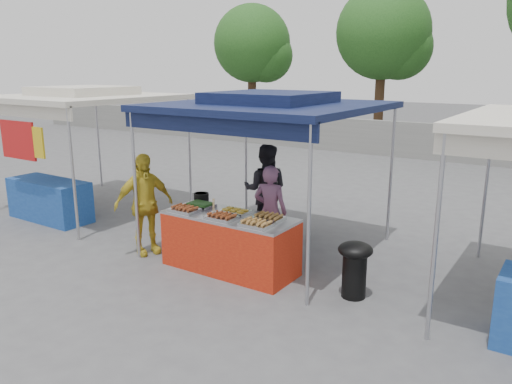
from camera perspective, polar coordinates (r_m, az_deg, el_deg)
The scene contains 22 objects.
ground_plane at distance 7.64m, azimuth -2.51°, elevation -8.58°, with size 80.00×80.00×0.00m, color #515153.
back_wall at distance 17.36m, azimuth 19.39°, elevation 5.44°, with size 40.00×0.25×1.20m, color slate.
main_canopy at distance 7.88m, azimuth 1.51°, elevation 9.91°, with size 3.20×3.20×2.57m.
neighbor_stall_left at distance 10.78m, azimuth -20.57°, elevation 5.99°, with size 3.20×3.20×2.57m.
tree_0 at distance 22.04m, azimuth -0.07°, elevation 16.24°, with size 3.34×3.25×5.59m.
tree_1 at distance 19.99m, azimuth 14.76°, elevation 16.82°, with size 3.54×3.48×5.98m.
vendor_table at distance 7.41m, azimuth -3.00°, elevation -5.79°, with size 2.00×0.80×0.85m.
food_tray_fl at distance 7.49m, azimuth -8.18°, elevation -2.01°, with size 0.42×0.30×0.07m.
food_tray_fm at distance 7.06m, azimuth -3.96°, elevation -2.87°, with size 0.42×0.30×0.07m.
food_tray_fr at distance 6.73m, azimuth 0.03°, elevation -3.68°, with size 0.42×0.30×0.07m.
food_tray_bl at distance 7.71m, azimuth -6.38°, elevation -1.49°, with size 0.42×0.30×0.07m.
food_tray_bm at distance 7.33m, azimuth -2.38°, elevation -2.21°, with size 0.42×0.30×0.07m.
food_tray_br at distance 7.02m, azimuth 1.44°, elevation -2.94°, with size 0.42×0.30×0.07m.
cooking_pot at distance 8.02m, azimuth -6.27°, elevation -0.61°, with size 0.24×0.24×0.14m, color black.
skewer_cup at distance 7.14m, azimuth -4.86°, elevation -2.58°, with size 0.08×0.08×0.09m, color #A9A9B0.
wok_burner at distance 6.66m, azimuth 11.22°, elevation -8.14°, with size 0.45×0.45×0.76m.
crate_left at distance 8.07m, azimuth -2.43°, elevation -6.30°, with size 0.44×0.31×0.27m, color navy.
crate_right at distance 7.98m, azimuth 1.71°, elevation -6.49°, with size 0.46×0.32×0.28m, color navy.
crate_stacked at distance 7.89m, azimuth 1.73°, elevation -4.68°, with size 0.43×0.30×0.26m, color navy.
vendor_woman at distance 7.80m, azimuth 1.65°, elevation -2.29°, with size 0.54×0.36×1.49m, color #7C4F71.
helper_man at distance 8.89m, azimuth 1.09°, elevation 0.25°, with size 0.80×0.62×1.64m, color black.
customer_person at distance 8.14m, azimuth -12.69°, elevation -1.38°, with size 0.96×0.40×1.64m, color gold.
Camera 1 is at (4.17, -5.70, 2.92)m, focal length 35.00 mm.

